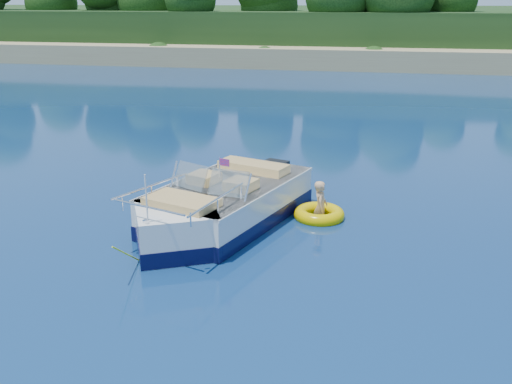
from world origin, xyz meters
TOP-DOWN VIEW (x-y plane):
  - ground at (0.00, 0.00)m, footprint 160.00×160.00m
  - shoreline at (0.00, 63.77)m, footprint 170.00×59.00m
  - motorboat at (-1.61, 3.68)m, footprint 3.49×6.13m
  - tow_tube at (0.58, 4.66)m, footprint 1.28×1.28m
  - boy at (0.61, 4.69)m, footprint 0.40×0.76m

SIDE VIEW (x-z plane):
  - ground at x=0.00m, z-range 0.00..0.00m
  - boy at x=0.61m, z-range -0.72..0.72m
  - tow_tube at x=0.58m, z-range -0.08..0.24m
  - motorboat at x=-1.61m, z-range -0.65..1.47m
  - shoreline at x=0.00m, z-range -2.02..3.98m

